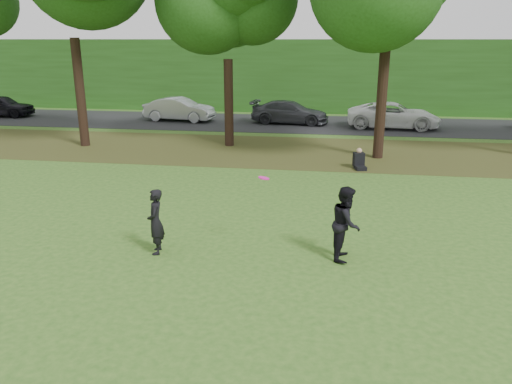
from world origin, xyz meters
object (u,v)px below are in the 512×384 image
Objects in this scene: frisbee at (264,178)px; player_left at (156,222)px; player_right at (346,223)px; seated_person at (359,161)px.

player_left is at bearing -167.39° from frisbee.
player_right is at bearing -5.40° from frisbee.
player_right is 8.87m from seated_person.
player_right is at bearing 81.00° from player_left.
player_left is 4.55m from player_right.
seated_person is at bearing 72.67° from frisbee.
seated_person is (5.24, 9.21, -0.50)m from player_left.
frisbee is at bearing 88.79° from player_left.
player_left is 2.81m from frisbee.
player_left is 10.61m from seated_person.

